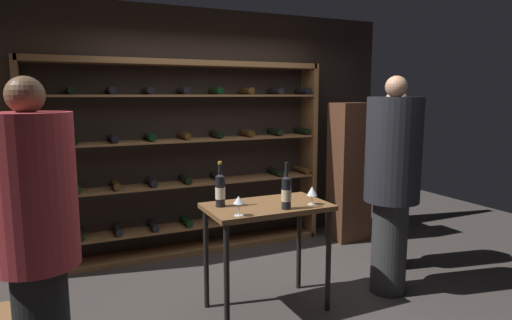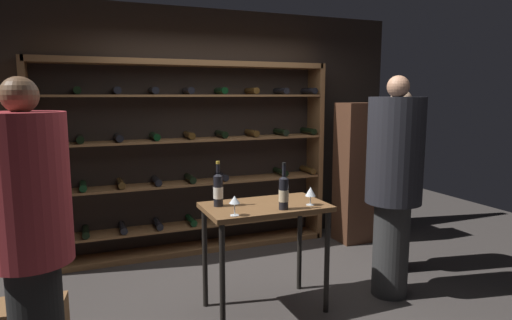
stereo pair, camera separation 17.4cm
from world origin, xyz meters
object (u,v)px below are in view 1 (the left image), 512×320
(tasting_table, at_px, (267,219))
(wine_bottle_red_label, at_px, (286,192))
(person_bystander_red_print, at_px, (393,171))
(wine_bottle_gold_foil, at_px, (220,190))
(display_cabinet, at_px, (349,172))
(wine_glass_stemmed_center, at_px, (239,201))
(person_host_in_suit, at_px, (35,227))
(wine_glass_stemmed_right, at_px, (312,192))
(person_bystander_dark_jacket, at_px, (392,176))
(wine_rack, at_px, (184,159))

(tasting_table, relative_size, wine_bottle_red_label, 2.70)
(person_bystander_red_print, xyz_separation_m, wine_bottle_gold_foil, (-1.95, -0.19, 0.02))
(tasting_table, bearing_deg, wine_bottle_gold_foil, 165.36)
(display_cabinet, xyz_separation_m, wine_glass_stemmed_center, (-2.08, -1.45, 0.17))
(person_host_in_suit, xyz_separation_m, wine_glass_stemmed_right, (2.02, 0.25, -0.03))
(person_host_in_suit, bearing_deg, person_bystander_dark_jacket, 107.95)
(wine_rack, xyz_separation_m, wine_bottle_gold_foil, (-0.13, -1.51, -0.04))
(tasting_table, xyz_separation_m, display_cabinet, (1.74, 1.23, 0.06))
(person_host_in_suit, xyz_separation_m, display_cabinet, (3.43, 1.64, -0.20))
(person_bystander_dark_jacket, xyz_separation_m, wine_bottle_gold_foil, (-1.53, 0.26, -0.04))
(person_host_in_suit, bearing_deg, tasting_table, 116.72)
(wine_glass_stemmed_center, bearing_deg, tasting_table, 32.81)
(person_host_in_suit, relative_size, wine_glass_stemmed_right, 12.63)
(wine_rack, xyz_separation_m, tasting_table, (0.24, -1.61, -0.30))
(tasting_table, xyz_separation_m, person_host_in_suit, (-1.69, -0.41, 0.26))
(wine_bottle_red_label, bearing_deg, wine_bottle_gold_foil, 146.73)
(wine_bottle_gold_foil, distance_m, wine_glass_stemmed_right, 0.75)
(person_bystander_dark_jacket, relative_size, wine_glass_stemmed_right, 13.01)
(wine_rack, xyz_separation_m, display_cabinet, (1.98, -0.38, -0.23))
(wine_rack, xyz_separation_m, wine_glass_stemmed_right, (0.57, -1.77, -0.07))
(tasting_table, distance_m, display_cabinet, 2.13)
(wine_rack, distance_m, person_host_in_suit, 2.49)
(person_bystander_red_print, relative_size, display_cabinet, 1.09)
(tasting_table, xyz_separation_m, wine_glass_stemmed_center, (-0.34, -0.22, 0.24))
(person_bystander_dark_jacket, height_order, display_cabinet, person_bystander_dark_jacket)
(tasting_table, bearing_deg, wine_glass_stemmed_right, -25.16)
(display_cabinet, height_order, wine_glass_stemmed_center, display_cabinet)
(wine_rack, height_order, person_bystander_red_print, wine_rack)
(tasting_table, xyz_separation_m, person_bystander_red_print, (1.58, 0.29, 0.24))
(wine_bottle_gold_foil, height_order, wine_glass_stemmed_right, wine_bottle_gold_foil)
(tasting_table, distance_m, wine_bottle_red_label, 0.33)
(wine_rack, height_order, wine_glass_stemmed_center, wine_rack)
(wine_rack, bearing_deg, display_cabinet, -10.94)
(wine_rack, xyz_separation_m, person_host_in_suit, (-1.45, -2.02, -0.04))
(wine_rack, relative_size, wine_glass_stemmed_right, 21.82)
(wine_rack, bearing_deg, wine_glass_stemmed_center, -93.20)
(wine_rack, distance_m, wine_glass_stemmed_right, 1.86)
(person_host_in_suit, height_order, wine_glass_stemmed_center, person_host_in_suit)
(person_bystander_dark_jacket, distance_m, wine_glass_stemmed_right, 0.83)
(wine_bottle_red_label, relative_size, wine_glass_stemmed_center, 2.47)
(wine_rack, relative_size, wine_bottle_red_label, 8.84)
(wine_rack, relative_size, display_cabinet, 1.93)
(person_bystander_dark_jacket, height_order, wine_glass_stemmed_center, person_bystander_dark_jacket)
(wine_rack, height_order, person_host_in_suit, wine_rack)
(wine_bottle_red_label, bearing_deg, wine_glass_stemmed_center, -176.20)
(person_host_in_suit, distance_m, wine_glass_stemmed_right, 2.04)
(person_bystander_red_print, distance_m, wine_glass_stemmed_center, 1.99)
(tasting_table, relative_size, display_cabinet, 0.59)
(tasting_table, bearing_deg, wine_glass_stemmed_center, -147.19)
(person_bystander_dark_jacket, distance_m, display_cabinet, 1.53)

